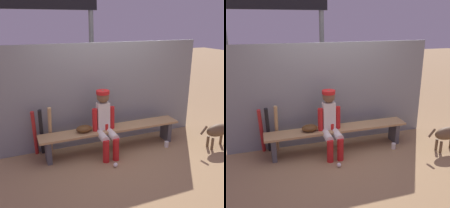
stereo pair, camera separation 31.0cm
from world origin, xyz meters
The scene contains 13 objects.
ground_plane centered at (0.00, 0.00, 0.00)m, with size 30.00×30.00×0.00m, color #9E7A51.
chainlink_fence centered at (0.00, 0.41, 0.96)m, with size 3.91×0.03×1.92m, color gray.
dugout_bench centered at (0.00, 0.00, 0.35)m, with size 2.62×0.36×0.44m.
player_seated centered at (-0.17, -0.11, 0.62)m, with size 0.41×0.55×1.15m.
baseball_glove centered at (-0.52, 0.00, 0.50)m, with size 0.28×0.20×0.12m, color #593819.
bat_wood_tan centered at (-1.07, 0.24, 0.45)m, with size 0.06×0.06×0.90m, color tan.
bat_aluminum_black centered at (-1.22, 0.25, 0.44)m, with size 0.06×0.06×0.89m, color black.
bat_aluminum_red centered at (-1.33, 0.27, 0.43)m, with size 0.06×0.06×0.86m, color #B22323.
baseball centered at (-0.17, -0.59, 0.04)m, with size 0.07×0.07×0.07m, color white.
cup_on_ground centered at (0.99, -0.30, 0.06)m, with size 0.08×0.08×0.11m, color silver.
cup_on_bench centered at (-0.13, -0.04, 0.49)m, with size 0.08×0.08×0.11m, color red.
scoreboard centered at (-0.83, 1.33, 2.61)m, with size 2.41×0.27×3.68m.
dog centered at (1.94, -0.64, 0.34)m, with size 0.84×0.20×0.49m.
Camera 2 is at (-1.31, -4.11, 2.28)m, focal length 41.31 mm.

